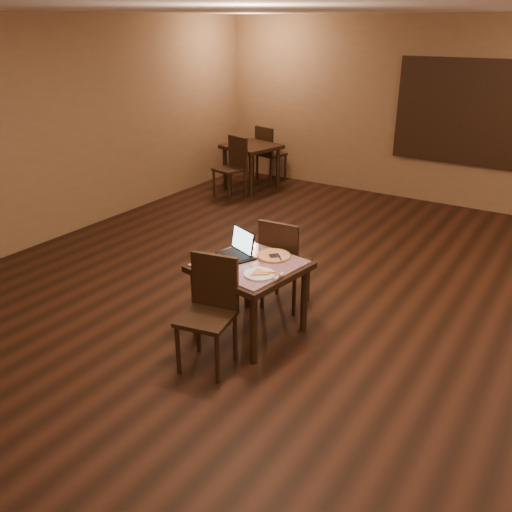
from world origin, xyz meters
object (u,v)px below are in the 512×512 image
Objects in this scene: tiled_table at (250,273)px; other_table_b at (252,152)px; chair_main_far at (282,259)px; pizza_pan at (274,257)px; other_table_b_chair_near at (233,164)px; other_table_b_chair_far at (268,151)px; chair_main_near at (210,306)px; laptop at (239,249)px.

other_table_b reaches higher than tiled_table.
chair_main_far reaches higher than pizza_pan.
other_table_b_chair_near reaches higher than tiled_table.
pizza_pan is (0.11, -0.37, 0.19)m from chair_main_far.
chair_main_far is at bearing 136.29° from other_table_b_chair_far.
other_table_b_chair_far is (-2.80, 5.53, 0.02)m from chair_main_near.
pizza_pan is at bearing 44.96° from laptop.
other_table_b is at bearing -57.93° from chair_main_far.
other_table_b reaches higher than pizza_pan.
laptop is at bearing -157.57° from pizza_pan.
chair_main_near is 2.37× the size of laptop.
tiled_table is 0.28m from laptop.
chair_main_near is 1.22m from chair_main_far.
laptop is at bearing 160.01° from tiled_table.
chair_main_far is 4.64m from other_table_b.
other_table_b_chair_near is at bearing 130.03° from pizza_pan.
tiled_table is 1.02× the size of chair_main_near.
chair_main_near is at bearing 83.66° from chair_main_far.
laptop is 0.41× the size of other_table_b_chair_far.
laptop is 1.30× the size of pizza_pan.
chair_main_far is 4.15m from other_table_b_chair_near.
other_table_b is 0.62m from other_table_b_chair_far.
chair_main_far reaches higher than laptop.
chair_main_near is at bearing -47.49° from other_table_b.
other_table_b is at bearing 144.28° from laptop.
chair_main_near is 0.97× the size of other_table_b_chair_near.
other_table_b_chair_near is 1.23m from other_table_b_chair_far.
other_table_b is at bearing 108.20° from chair_main_near.
other_table_b_chair_far reaches higher than chair_main_near.
other_table_b_chair_far is at bearing 104.97° from other_table_b_chair_near.
other_table_b_chair_far reaches higher than laptop.
tiled_table is 5.13m from other_table_b.
pizza_pan is 0.31× the size of other_table_b_chair_near.
chair_main_near reaches higher than chair_main_far.
pizza_pan is 0.31× the size of other_table_b_chair_far.
other_table_b_chair_far is (-2.62, 4.81, -0.23)m from laptop.
other_table_b_chair_near is (-2.76, 4.30, 0.02)m from chair_main_near.
laptop is 0.41× the size of other_table_b.
other_table_b_chair_far is at bearing 104.97° from other_table_b.
chair_main_near is 0.78m from laptop.
pizza_pan reaches higher than tiled_table.
laptop is at bearing 62.40° from chair_main_far.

